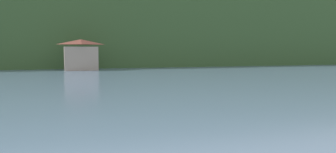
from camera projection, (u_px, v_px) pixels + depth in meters
The scene contains 2 objects.
wooded_hillside at pixel (148, 38), 125.35m from camera, with size 352.00×69.30×45.89m.
shore_building_westcentral at pixel (81, 55), 73.38m from camera, with size 7.09×3.20×6.43m.
Camera 1 is at (-6.22, 27.01, 4.24)m, focal length 37.89 mm.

